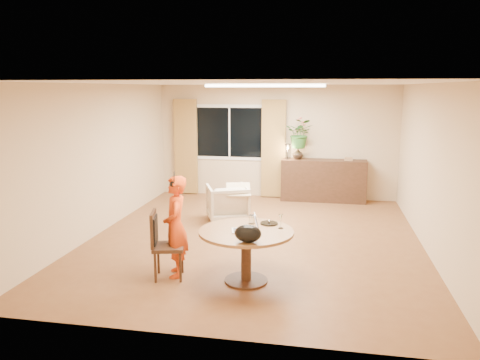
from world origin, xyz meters
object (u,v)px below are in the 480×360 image
Objects in this scene: dining_chair at (169,245)px; sideboard at (323,180)px; dining_table at (246,241)px; child at (176,226)px; armchair at (227,203)px.

sideboard is (1.99, 4.84, 0.01)m from dining_chair.
dining_table is 1.34× the size of dining_chair.
child is (0.07, 0.11, 0.23)m from dining_chair.
sideboard is at bearing -154.62° from armchair.
dining_chair is 5.24m from sideboard.
sideboard is (1.92, 4.74, -0.22)m from child.
child is 0.73× the size of sideboard.
dining_table is 0.66× the size of sideboard.
sideboard is at bearing 140.63° from child.
armchair is (0.19, 2.89, -0.11)m from dining_chair.
dining_chair is 0.67× the size of child.
child is at bearing 65.66° from armchair.
child is at bearing 43.53° from dining_chair.
dining_table is 1.05m from dining_chair.
armchair is (0.12, 2.78, -0.34)m from child.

